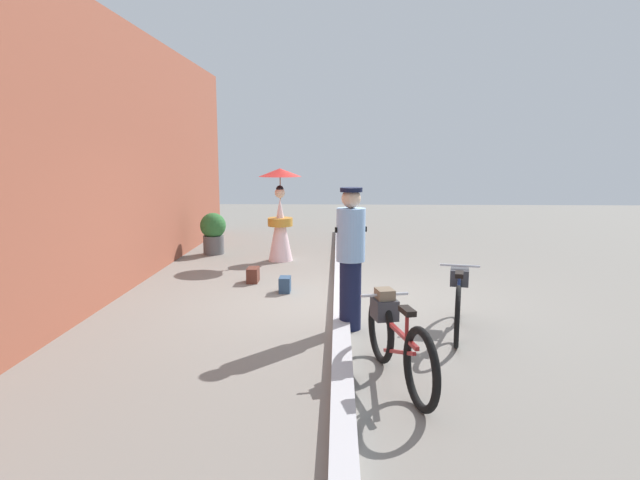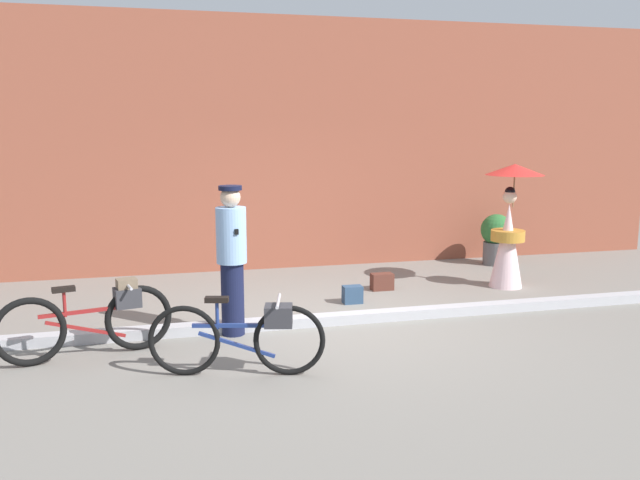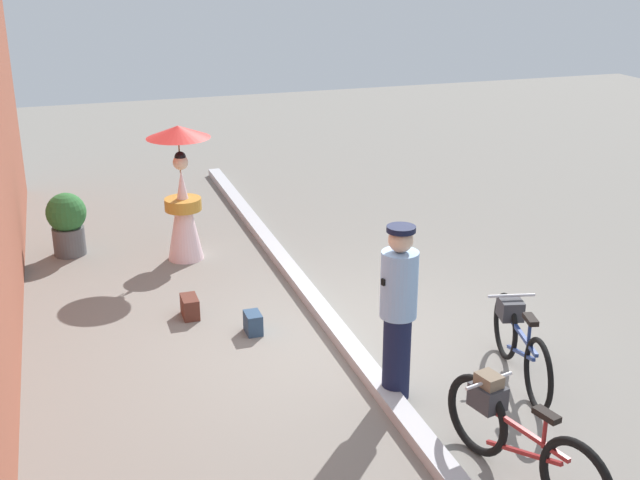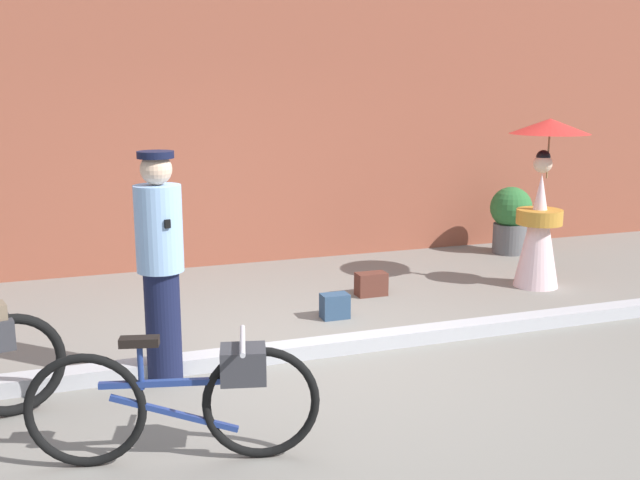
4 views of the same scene
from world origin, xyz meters
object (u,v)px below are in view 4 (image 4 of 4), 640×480
at_px(bicycle_near_officer, 186,397).
at_px(backpack_on_pavement, 335,306).
at_px(person_officer, 160,261).
at_px(potted_plant_by_door, 512,217).
at_px(person_with_parasol, 542,202).
at_px(backpack_spare, 371,284).

xyz_separation_m(bicycle_near_officer, backpack_on_pavement, (1.75, 2.23, -0.28)).
distance_m(person_officer, potted_plant_by_door, 5.60).
bearing_deg(person_with_parasol, bicycle_near_officer, -148.80).
height_order(bicycle_near_officer, backpack_on_pavement, bicycle_near_officer).
xyz_separation_m(bicycle_near_officer, potted_plant_by_door, (4.89, 4.05, 0.08)).
height_order(potted_plant_by_door, backpack_on_pavement, potted_plant_by_door).
height_order(person_officer, backpack_on_pavement, person_officer).
relative_size(bicycle_near_officer, backpack_on_pavement, 6.39).
xyz_separation_m(person_with_parasol, backpack_spare, (-1.86, 0.25, -0.81)).
xyz_separation_m(person_with_parasol, backpack_on_pavement, (-2.49, -0.33, -0.81)).
xyz_separation_m(bicycle_near_officer, person_officer, (0.04, 1.28, 0.51)).
distance_m(potted_plant_by_door, backpack_spare, 2.82).
distance_m(person_officer, person_with_parasol, 4.40).
xyz_separation_m(person_officer, backpack_spare, (2.34, 1.54, -0.79)).
distance_m(person_with_parasol, backpack_on_pavement, 2.64).
distance_m(backpack_on_pavement, backpack_spare, 0.86).
relative_size(person_officer, person_with_parasol, 0.94).
distance_m(person_with_parasol, potted_plant_by_door, 1.68).
relative_size(person_officer, backpack_spare, 5.37).
relative_size(potted_plant_by_door, backpack_on_pavement, 3.38).
bearing_deg(potted_plant_by_door, backpack_on_pavement, -149.93).
bearing_deg(potted_plant_by_door, backpack_spare, -153.94).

